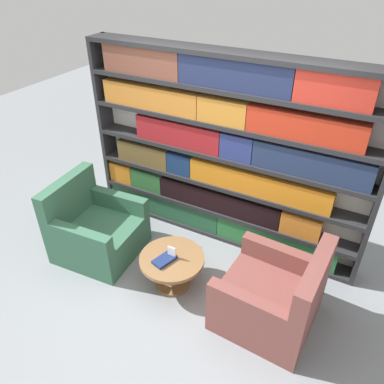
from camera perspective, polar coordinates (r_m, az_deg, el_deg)
ground_plane at (r=4.08m, az=-3.98°, el=-16.75°), size 14.00×14.00×0.00m
bookshelf at (r=4.31m, az=4.63°, el=5.62°), size 3.36×0.30×2.28m
armchair_left at (r=4.61m, az=-14.47°, el=-5.64°), size 0.95×0.93×0.93m
armchair_right at (r=3.81m, az=12.21°, el=-15.55°), size 0.93×0.92×0.93m
coffee_table at (r=4.06m, az=-3.04°, el=-11.07°), size 0.69×0.69×0.40m
table_sign at (r=3.95m, az=-3.12°, el=-9.30°), size 0.09×0.06×0.14m
stray_book at (r=3.94m, az=-4.20°, el=-10.24°), size 0.21×0.28×0.03m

